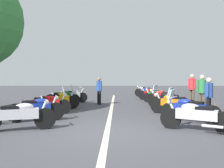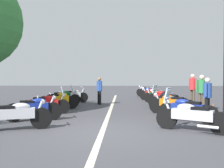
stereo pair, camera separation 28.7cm
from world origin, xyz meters
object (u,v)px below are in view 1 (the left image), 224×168
object	(u,v)px
motorcycle_left_row_5	(72,96)
motorcycle_left_row_3	(59,100)
motorcycle_left_row_0	(19,115)
motorcycle_right_row_4	(163,98)
bystander_1	(192,87)
motorcycle_right_row_8	(146,91)
motorcycle_right_row_7	(148,92)
motorcycle_left_row_1	(36,108)
motorcycle_left_row_4	(63,98)
bystander_4	(209,94)
motorcycle_left_row_2	(46,104)
motorcycle_right_row_1	(189,109)
bystander_3	(202,90)
motorcycle_right_row_6	(152,94)
motorcycle_right_row_2	(173,103)
bystander_0	(99,89)
traffic_cone_0	(215,111)
motorcycle_right_row_5	(157,96)
motorcycle_right_row_3	(168,100)
motorcycle_right_row_0	(195,115)

from	to	relation	value
motorcycle_left_row_5	motorcycle_left_row_3	bearing A→B (deg)	-111.32
motorcycle_left_row_0	motorcycle_right_row_4	xyz separation A→B (m)	(6.30, -5.43, 0.01)
bystander_1	motorcycle_right_row_8	bearing A→B (deg)	-102.25
motorcycle_left_row_3	motorcycle_right_row_7	distance (m)	8.22
motorcycle_left_row_1	motorcycle_left_row_4	xyz separation A→B (m)	(4.85, 0.17, -0.01)
bystander_4	motorcycle_left_row_2	bearing A→B (deg)	-150.92
motorcycle_left_row_5	motorcycle_right_row_4	bearing A→B (deg)	-36.70
motorcycle_right_row_1	bystander_3	size ratio (longest dim) A/B	1.08
motorcycle_left_row_5	motorcycle_right_row_6	world-z (taller)	motorcycle_right_row_6
motorcycle_left_row_1	motorcycle_right_row_2	world-z (taller)	motorcycle_right_row_2
motorcycle_left_row_1	bystander_3	size ratio (longest dim) A/B	1.14
motorcycle_left_row_5	motorcycle_right_row_7	world-z (taller)	motorcycle_left_row_5
bystander_0	bystander_3	xyz separation A→B (m)	(-2.55, -5.09, 0.07)
motorcycle_right_row_1	motorcycle_right_row_7	size ratio (longest dim) A/B	1.11
motorcycle_right_row_6	motorcycle_right_row_8	distance (m)	3.33
bystander_1	bystander_4	distance (m)	4.21
motorcycle_right_row_1	bystander_0	bearing A→B (deg)	-22.92
motorcycle_right_row_8	traffic_cone_0	world-z (taller)	motorcycle_right_row_8
motorcycle_right_row_4	bystander_1	xyz separation A→B (m)	(0.47, -1.77, 0.58)
motorcycle_right_row_5	motorcycle_right_row_1	bearing A→B (deg)	130.65
motorcycle_right_row_2	motorcycle_right_row_4	size ratio (longest dim) A/B	1.12
motorcycle_right_row_7	bystander_3	size ratio (longest dim) A/B	0.97
motorcycle_left_row_2	motorcycle_left_row_4	world-z (taller)	motorcycle_left_row_2
motorcycle_right_row_2	motorcycle_right_row_3	bearing A→B (deg)	-64.40
motorcycle_left_row_1	motorcycle_left_row_2	size ratio (longest dim) A/B	0.93
motorcycle_left_row_1	motorcycle_right_row_7	distance (m)	10.98
motorcycle_right_row_0	bystander_4	size ratio (longest dim) A/B	1.24
motorcycle_right_row_0	bystander_4	xyz separation A→B (m)	(2.55, -1.36, 0.45)
motorcycle_right_row_6	motorcycle_left_row_1	bearing A→B (deg)	95.10
motorcycle_left_row_1	motorcycle_right_row_1	bearing A→B (deg)	-19.98
motorcycle_right_row_5	traffic_cone_0	distance (m)	5.94
motorcycle_right_row_5	motorcycle_right_row_8	bearing A→B (deg)	-48.69
motorcycle_left_row_1	motorcycle_right_row_5	size ratio (longest dim) A/B	1.20
motorcycle_right_row_6	traffic_cone_0	world-z (taller)	motorcycle_right_row_6
motorcycle_left_row_0	motorcycle_left_row_5	distance (m)	7.85
motorcycle_right_row_0	bystander_3	xyz separation A→B (m)	(4.34, -1.74, 0.54)
motorcycle_right_row_1	motorcycle_right_row_4	world-z (taller)	motorcycle_right_row_1
motorcycle_right_row_0	traffic_cone_0	xyz separation A→B (m)	(2.11, -1.43, -0.17)
motorcycle_right_row_3	motorcycle_left_row_1	bearing A→B (deg)	68.13
motorcycle_left_row_4	motorcycle_right_row_3	distance (m)	5.81
motorcycle_right_row_0	bystander_1	world-z (taller)	bystander_1
motorcycle_left_row_0	motorcycle_right_row_3	xyz separation A→B (m)	(4.83, -5.41, 0.00)
motorcycle_left_row_5	motorcycle_right_row_1	world-z (taller)	motorcycle_right_row_1
motorcycle_right_row_2	bystander_3	world-z (taller)	bystander_3
motorcycle_left_row_2	motorcycle_right_row_7	xyz separation A→B (m)	(8.01, -5.41, -0.01)
motorcycle_left_row_2	motorcycle_left_row_5	world-z (taller)	motorcycle_left_row_2
motorcycle_right_row_0	motorcycle_right_row_3	world-z (taller)	motorcycle_right_row_0
motorcycle_right_row_4	motorcycle_right_row_5	world-z (taller)	motorcycle_right_row_4
motorcycle_left_row_4	motorcycle_right_row_2	world-z (taller)	motorcycle_right_row_2
bystander_0	motorcycle_right_row_0	bearing A→B (deg)	84.39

